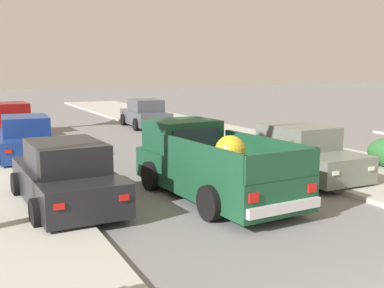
{
  "coord_description": "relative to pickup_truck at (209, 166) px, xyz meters",
  "views": [
    {
      "loc": [
        -5.29,
        -2.79,
        3.13
      ],
      "look_at": [
        0.03,
        8.13,
        1.2
      ],
      "focal_mm": 43.65,
      "sensor_mm": 36.0,
      "label": 1
    }
  ],
  "objects": [
    {
      "name": "pickup_truck",
      "position": [
        0.0,
        0.0,
        0.0
      ],
      "size": [
        2.47,
        5.33,
        1.8
      ],
      "color": "#19472D",
      "rests_on": "ground"
    },
    {
      "name": "car_right_mid",
      "position": [
        3.59,
        14.21,
        -0.08
      ],
      "size": [
        2.2,
        4.33,
        1.54
      ],
      "color": "#474C56",
      "rests_on": "ground"
    },
    {
      "name": "car_right_near",
      "position": [
        -3.37,
        0.64,
        -0.08
      ],
      "size": [
        2.16,
        4.32,
        1.54
      ],
      "color": "black",
      "rests_on": "ground"
    },
    {
      "name": "car_left_far",
      "position": [
        -3.32,
        14.64,
        -0.08
      ],
      "size": [
        2.18,
        4.33,
        1.54
      ],
      "color": "maroon",
      "rests_on": "ground"
    },
    {
      "name": "sidewalk_right",
      "position": [
        5.52,
        4.79,
        -0.73
      ],
      "size": [
        4.81,
        60.0,
        0.12
      ],
      "primitive_type": "cube",
      "color": "#B2AFA8",
      "rests_on": "ground"
    },
    {
      "name": "curb_right",
      "position": [
        4.51,
        4.79,
        -0.74
      ],
      "size": [
        0.16,
        60.0,
        0.1
      ],
      "primitive_type": "cube",
      "color": "silver",
      "rests_on": "ground"
    },
    {
      "name": "car_left_near",
      "position": [
        3.35,
        0.71,
        -0.08
      ],
      "size": [
        2.09,
        4.29,
        1.54
      ],
      "color": "slate",
      "rests_on": "ground"
    },
    {
      "name": "car_left_mid",
      "position": [
        -3.48,
        7.26,
        -0.08
      ],
      "size": [
        2.21,
        4.34,
        1.54
      ],
      "color": "navy",
      "rests_on": "ground"
    }
  ]
}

